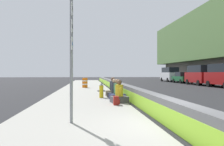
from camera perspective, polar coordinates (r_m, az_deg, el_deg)
ground_plane at (r=6.70m, az=15.37°, el=-13.75°), size 160.00×160.00×0.00m
sidewalk_strip at (r=6.26m, az=-8.63°, el=-14.08°), size 80.00×4.40×0.14m
jersey_barrier at (r=6.61m, az=15.34°, el=-10.18°), size 76.00×0.45×0.85m
route_sign_post at (r=6.90m, az=-9.89°, el=5.34°), size 0.44×0.09×3.60m
fire_hydrant at (r=13.66m, az=-2.63°, el=-4.18°), size 0.26×0.46×0.88m
seated_person_foreground at (r=11.46m, az=1.79°, el=-5.49°), size 0.80×0.90×1.12m
seated_person_middle at (r=12.72m, az=1.31°, el=-4.95°), size 0.81×0.90×1.11m
seated_person_rear at (r=13.70m, az=0.60°, el=-4.61°), size 0.77×0.87×1.10m
seated_person_far at (r=15.13m, az=0.20°, el=-4.08°), size 0.90×0.99×1.17m
backpack at (r=10.62m, az=1.04°, el=-6.78°), size 0.32×0.28×0.40m
construction_barrel at (r=23.09m, az=-6.66°, el=-2.38°), size 0.54×0.54×0.95m
parked_car_midline at (r=32.16m, az=20.71°, el=-0.38°), size 5.13×2.17×2.56m
parked_car_far at (r=37.64m, az=16.91°, el=-1.07°), size 4.52×1.98×1.71m
parked_car_farther at (r=42.88m, az=14.00°, el=-0.27°), size 5.10×2.10×2.56m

